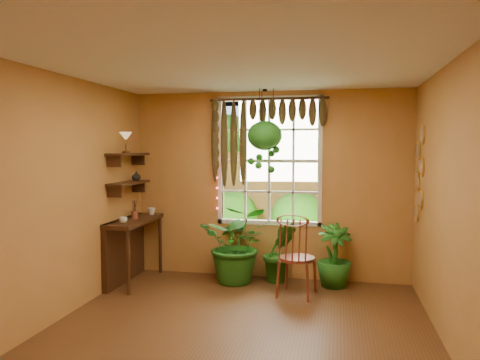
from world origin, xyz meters
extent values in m
plane|color=#573219|center=(0.00, 0.00, 0.00)|extent=(4.50, 4.50, 0.00)
plane|color=silver|center=(0.00, 0.00, 2.70)|extent=(4.50, 4.50, 0.00)
plane|color=#BC7A40|center=(0.00, 2.25, 1.35)|extent=(4.00, 0.00, 4.00)
plane|color=#BC7A40|center=(-2.00, 0.00, 1.35)|extent=(0.00, 4.50, 4.50)
plane|color=#BC7A40|center=(2.00, 0.00, 1.35)|extent=(0.00, 4.50, 4.50)
cube|color=silver|center=(0.00, 2.28, 1.70)|extent=(1.52, 0.10, 1.86)
cube|color=white|center=(0.00, 2.31, 1.70)|extent=(1.38, 0.01, 1.78)
cylinder|color=#3D1F10|center=(0.00, 2.17, 2.58)|extent=(1.70, 0.04, 0.04)
cube|color=#3D1F10|center=(-1.80, 1.60, 0.87)|extent=(0.40, 1.20, 0.06)
cube|color=#3D1F10|center=(-1.96, 1.60, 0.45)|extent=(0.08, 1.18, 0.90)
cylinder|color=#3D1F10|center=(-1.64, 1.05, 0.43)|extent=(0.05, 0.05, 0.86)
cylinder|color=#3D1F10|center=(-1.64, 2.15, 0.43)|extent=(0.05, 0.05, 0.86)
cube|color=#3D1F10|center=(-1.88, 1.60, 1.40)|extent=(0.25, 0.90, 0.04)
cube|color=#3D1F10|center=(-1.88, 1.60, 1.80)|extent=(0.25, 0.90, 0.04)
cube|color=#294F16|center=(0.00, 7.25, -0.02)|extent=(14.00, 10.00, 0.04)
cube|color=olive|center=(0.00, 5.45, 0.90)|extent=(12.00, 0.10, 1.80)
plane|color=#7E9CD4|center=(0.00, 9.05, 1.55)|extent=(12.00, 0.00, 12.00)
cylinder|color=maroon|center=(0.48, 1.48, 0.48)|extent=(0.53, 0.53, 0.04)
torus|color=maroon|center=(0.44, 1.29, 1.00)|extent=(0.43, 0.12, 0.43)
imported|color=#195316|center=(-0.38, 1.88, 0.55)|extent=(1.04, 0.92, 1.11)
imported|color=#195316|center=(0.19, 2.03, 0.43)|extent=(0.57, 0.51, 0.86)
imported|color=#195316|center=(0.94, 1.96, 0.43)|extent=(0.62, 0.62, 0.85)
ellipsoid|color=black|center=(-0.02, 2.00, 1.99)|extent=(0.28, 0.28, 0.17)
ellipsoid|color=#195316|center=(-0.02, 2.00, 2.06)|extent=(0.48, 0.48, 0.41)
imported|color=silver|center=(-1.78, 1.21, 0.94)|extent=(0.13, 0.13, 0.09)
imported|color=beige|center=(-1.72, 2.02, 0.95)|extent=(0.14, 0.14, 0.10)
cylinder|color=brown|center=(-1.80, 1.61, 0.95)|extent=(0.09, 0.09, 0.11)
imported|color=#B2AD99|center=(-1.87, 1.84, 1.48)|extent=(0.16, 0.16, 0.13)
cylinder|color=#553918|center=(-1.86, 1.50, 1.83)|extent=(0.10, 0.10, 0.03)
cylinder|color=#553918|center=(-1.86, 1.50, 1.92)|extent=(0.02, 0.02, 0.17)
cone|color=slate|center=(-1.86, 1.50, 2.05)|extent=(0.17, 0.17, 0.11)
camera|label=1|loc=(0.98, -4.43, 1.90)|focal=35.00mm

